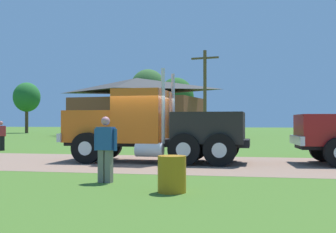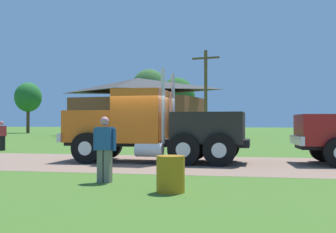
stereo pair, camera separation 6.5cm
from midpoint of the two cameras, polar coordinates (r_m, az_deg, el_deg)
ground_plane at (r=16.28m, az=-3.79°, el=-6.19°), size 200.00×200.00×0.00m
dirt_track at (r=16.28m, az=-3.79°, el=-6.17°), size 120.00×6.83×0.01m
truck_foreground_white at (r=16.47m, az=-1.99°, el=-1.44°), size 7.18×2.77×3.50m
visitor_standing_near at (r=11.07m, az=-8.51°, el=-4.02°), size 0.64×0.31×1.69m
visitor_far_side at (r=24.59m, az=-21.48°, el=-2.31°), size 0.40×0.54×1.59m
steel_barrel at (r=9.48m, az=0.33°, el=-7.70°), size 0.63×0.63×0.81m
shed_building at (r=45.12m, az=-4.25°, el=1.13°), size 14.25×9.43×6.18m
utility_pole_far at (r=33.26m, az=4.90°, el=3.17°), size 2.18×0.57×7.10m
tree_left at (r=61.89m, az=-18.37°, el=2.43°), size 3.67×3.67×6.95m
tree_mid at (r=56.77m, az=-2.71°, el=3.67°), size 4.77×4.77×8.51m
tree_right at (r=54.14m, az=1.04°, el=2.58°), size 4.51×4.51×7.14m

